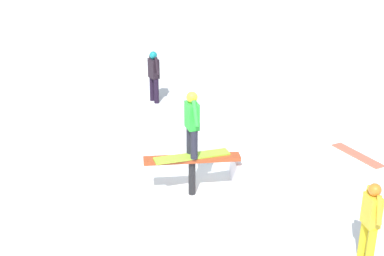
{
  "coord_description": "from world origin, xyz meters",
  "views": [
    {
      "loc": [
        -0.77,
        9.24,
        5.22
      ],
      "look_at": [
        0.0,
        0.0,
        1.41
      ],
      "focal_mm": 50.0,
      "sensor_mm": 36.0,
      "label": 1
    }
  ],
  "objects_px": {
    "main_rider_on_rail": "(192,126)",
    "bystander_black": "(154,74)",
    "rail_feature": "(192,164)",
    "loose_snowboard_coral": "(357,155)",
    "bystander_yellow": "(371,219)"
  },
  "relations": [
    {
      "from": "main_rider_on_rail",
      "to": "bystander_black",
      "type": "distance_m",
      "value": 5.6
    },
    {
      "from": "rail_feature",
      "to": "loose_snowboard_coral",
      "type": "bearing_deg",
      "value": -161.42
    },
    {
      "from": "rail_feature",
      "to": "main_rider_on_rail",
      "type": "relative_size",
      "value": 1.28
    },
    {
      "from": "bystander_yellow",
      "to": "loose_snowboard_coral",
      "type": "bearing_deg",
      "value": -25.76
    },
    {
      "from": "bystander_yellow",
      "to": "loose_snowboard_coral",
      "type": "relative_size",
      "value": 0.97
    },
    {
      "from": "bystander_black",
      "to": "bystander_yellow",
      "type": "relative_size",
      "value": 1.08
    },
    {
      "from": "bystander_yellow",
      "to": "loose_snowboard_coral",
      "type": "xyz_separation_m",
      "value": [
        -0.68,
        -3.99,
        -0.77
      ]
    },
    {
      "from": "rail_feature",
      "to": "loose_snowboard_coral",
      "type": "xyz_separation_m",
      "value": [
        -3.62,
        -2.06,
        -0.65
      ]
    },
    {
      "from": "bystander_black",
      "to": "bystander_yellow",
      "type": "bearing_deg",
      "value": 175.15
    },
    {
      "from": "main_rider_on_rail",
      "to": "bystander_yellow",
      "type": "distance_m",
      "value": 3.58
    },
    {
      "from": "main_rider_on_rail",
      "to": "bystander_yellow",
      "type": "xyz_separation_m",
      "value": [
        -2.94,
        1.93,
        -0.67
      ]
    },
    {
      "from": "main_rider_on_rail",
      "to": "loose_snowboard_coral",
      "type": "relative_size",
      "value": 1.04
    },
    {
      "from": "rail_feature",
      "to": "bystander_black",
      "type": "distance_m",
      "value": 5.57
    },
    {
      "from": "bystander_black",
      "to": "rail_feature",
      "type": "bearing_deg",
      "value": 159.63
    },
    {
      "from": "rail_feature",
      "to": "bystander_black",
      "type": "height_order",
      "value": "bystander_black"
    }
  ]
}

